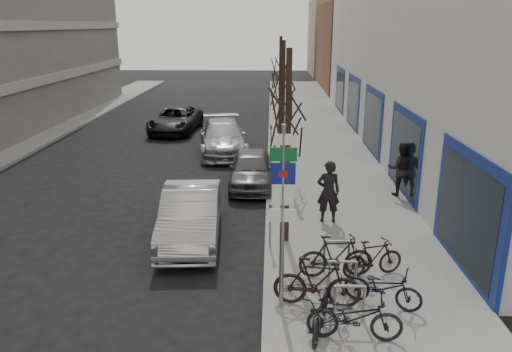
# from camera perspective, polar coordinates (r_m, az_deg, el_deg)

# --- Properties ---
(ground) EXTENTS (120.00, 120.00, 0.00)m
(ground) POSITION_cam_1_polar(r_m,az_deg,el_deg) (11.59, -9.52, -14.90)
(ground) COLOR black
(ground) RESTS_ON ground
(sidewalk_east) EXTENTS (5.00, 70.00, 0.15)m
(sidewalk_east) POSITION_cam_1_polar(r_m,az_deg,el_deg) (20.67, 8.23, -0.09)
(sidewalk_east) COLOR slate
(sidewalk_east) RESTS_ON ground
(brick_building_far) EXTENTS (12.00, 14.00, 8.00)m
(brick_building_far) POSITION_cam_1_polar(r_m,az_deg,el_deg) (50.85, 14.55, 14.11)
(brick_building_far) COLOR brown
(brick_building_far) RESTS_ON ground
(tan_building_far) EXTENTS (13.00, 12.00, 9.00)m
(tan_building_far) POSITION_cam_1_polar(r_m,az_deg,el_deg) (65.64, 12.17, 15.23)
(tan_building_far) COLOR #937A5B
(tan_building_far) RESTS_ON ground
(highway_sign_pole) EXTENTS (0.55, 0.10, 4.20)m
(highway_sign_pole) POSITION_cam_1_polar(r_m,az_deg,el_deg) (10.28, 3.05, -3.66)
(highway_sign_pole) COLOR gray
(highway_sign_pole) RESTS_ON ground
(bike_rack) EXTENTS (0.66, 2.26, 0.83)m
(bike_rack) POSITION_cam_1_polar(r_m,az_deg,el_deg) (11.70, 9.85, -10.90)
(bike_rack) COLOR gray
(bike_rack) RESTS_ON sidewalk_east
(tree_near) EXTENTS (1.80, 1.80, 5.50)m
(tree_near) POSITION_cam_1_polar(r_m,az_deg,el_deg) (13.29, 3.73, 8.40)
(tree_near) COLOR black
(tree_near) RESTS_ON ground
(tree_mid) EXTENTS (1.80, 1.80, 5.50)m
(tree_mid) POSITION_cam_1_polar(r_m,az_deg,el_deg) (19.74, 3.13, 11.21)
(tree_mid) COLOR black
(tree_mid) RESTS_ON ground
(tree_far) EXTENTS (1.80, 1.80, 5.50)m
(tree_far) POSITION_cam_1_polar(r_m,az_deg,el_deg) (26.21, 2.82, 12.63)
(tree_far) COLOR black
(tree_far) RESTS_ON ground
(meter_front) EXTENTS (0.10, 0.08, 1.27)m
(meter_front) POSITION_cam_1_polar(r_m,az_deg,el_deg) (13.65, 1.64, -5.25)
(meter_front) COLOR gray
(meter_front) RESTS_ON sidewalk_east
(meter_mid) EXTENTS (0.10, 0.08, 1.27)m
(meter_mid) POSITION_cam_1_polar(r_m,az_deg,el_deg) (18.86, 1.71, 1.08)
(meter_mid) COLOR gray
(meter_mid) RESTS_ON sidewalk_east
(meter_back) EXTENTS (0.10, 0.08, 1.27)m
(meter_back) POSITION_cam_1_polar(r_m,az_deg,el_deg) (24.19, 1.74, 4.65)
(meter_back) COLOR gray
(meter_back) RESTS_ON sidewalk_east
(bike_near_left) EXTENTS (0.96, 1.87, 1.09)m
(bike_near_left) POSITION_cam_1_polar(r_m,az_deg,el_deg) (10.36, 7.55, -14.49)
(bike_near_left) COLOR black
(bike_near_left) RESTS_ON sidewalk_east
(bike_near_right) EXTENTS (1.99, 0.82, 1.17)m
(bike_near_right) POSITION_cam_1_polar(r_m,az_deg,el_deg) (11.11, 7.00, -11.91)
(bike_near_right) COLOR black
(bike_near_right) RESTS_ON sidewalk_east
(bike_mid_curb) EXTENTS (1.77, 1.14, 1.04)m
(bike_mid_curb) POSITION_cam_1_polar(r_m,az_deg,el_deg) (11.41, 14.32, -11.89)
(bike_mid_curb) COLOR black
(bike_mid_curb) RESTS_ON sidewalk_east
(bike_mid_inner) EXTENTS (1.88, 0.71, 1.12)m
(bike_mid_inner) POSITION_cam_1_polar(r_m,az_deg,el_deg) (12.37, 9.13, -8.99)
(bike_mid_inner) COLOR black
(bike_mid_inner) RESTS_ON sidewalk_east
(bike_far_curb) EXTENTS (1.90, 0.70, 1.14)m
(bike_far_curb) POSITION_cam_1_polar(r_m,az_deg,el_deg) (10.18, 11.25, -15.14)
(bike_far_curb) COLOR black
(bike_far_curb) RESTS_ON sidewalk_east
(bike_far_inner) EXTENTS (1.69, 0.97, 0.98)m
(bike_far_inner) POSITION_cam_1_polar(r_m,az_deg,el_deg) (12.60, 13.21, -9.07)
(bike_far_inner) COLOR black
(bike_far_inner) RESTS_ON sidewalk_east
(parked_car_front) EXTENTS (1.97, 4.77, 1.54)m
(parked_car_front) POSITION_cam_1_polar(r_m,az_deg,el_deg) (14.67, -7.47, -4.40)
(parked_car_front) COLOR #B7B6BC
(parked_car_front) RESTS_ON ground
(parked_car_mid) EXTENTS (1.70, 4.15, 1.41)m
(parked_car_mid) POSITION_cam_1_polar(r_m,az_deg,el_deg) (19.34, -0.52, 0.84)
(parked_car_mid) COLOR #525358
(parked_car_mid) RESTS_ON ground
(parked_car_back) EXTENTS (2.91, 5.66, 1.57)m
(parked_car_back) POSITION_cam_1_polar(r_m,az_deg,el_deg) (24.43, -3.80, 4.42)
(parked_car_back) COLOR #9C9CA1
(parked_car_back) RESTS_ON ground
(lane_car) EXTENTS (2.77, 5.36, 1.45)m
(lane_car) POSITION_cam_1_polar(r_m,az_deg,el_deg) (29.69, -9.16, 6.36)
(lane_car) COLOR black
(lane_car) RESTS_ON ground
(pedestrian_near) EXTENTS (0.73, 0.49, 1.97)m
(pedestrian_near) POSITION_cam_1_polar(r_m,az_deg,el_deg) (15.52, 8.27, -1.78)
(pedestrian_near) COLOR black
(pedestrian_near) RESTS_ON sidewalk_east
(pedestrian_far) EXTENTS (0.80, 0.61, 1.97)m
(pedestrian_far) POSITION_cam_1_polar(r_m,az_deg,el_deg) (18.53, 16.24, 0.81)
(pedestrian_far) COLOR black
(pedestrian_far) RESTS_ON sidewalk_east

